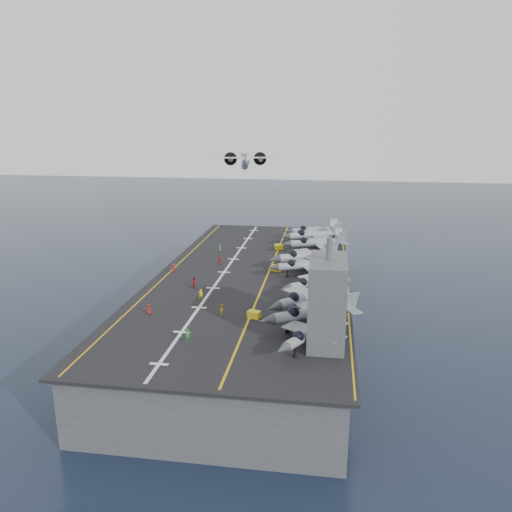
# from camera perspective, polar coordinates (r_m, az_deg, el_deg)

# --- Properties ---
(ground) EXTENTS (500.00, 500.00, 0.00)m
(ground) POSITION_cam_1_polar(r_m,az_deg,el_deg) (104.69, -0.33, -7.46)
(ground) COLOR #142135
(ground) RESTS_ON ground
(hull) EXTENTS (36.00, 90.00, 10.00)m
(hull) POSITION_cam_1_polar(r_m,az_deg,el_deg) (102.84, -0.33, -4.89)
(hull) COLOR #56595E
(hull) RESTS_ON ground
(flight_deck) EXTENTS (38.00, 92.00, 0.40)m
(flight_deck) POSITION_cam_1_polar(r_m,az_deg,el_deg) (101.16, -0.33, -2.13)
(flight_deck) COLOR black
(flight_deck) RESTS_ON hull
(foul_line) EXTENTS (0.35, 90.00, 0.02)m
(foul_line) POSITION_cam_1_polar(r_m,az_deg,el_deg) (100.70, 1.35, -2.08)
(foul_line) COLOR gold
(foul_line) RESTS_ON flight_deck
(landing_centerline) EXTENTS (0.50, 90.00, 0.02)m
(landing_centerline) POSITION_cam_1_polar(r_m,az_deg,el_deg) (102.14, -3.66, -1.85)
(landing_centerline) COLOR silver
(landing_centerline) RESTS_ON flight_deck
(deck_edge_port) EXTENTS (0.25, 90.00, 0.02)m
(deck_edge_port) POSITION_cam_1_polar(r_m,az_deg,el_deg) (104.94, -9.55, -1.57)
(deck_edge_port) COLOR gold
(deck_edge_port) RESTS_ON flight_deck
(deck_edge_stbd) EXTENTS (0.25, 90.00, 0.02)m
(deck_edge_stbd) POSITION_cam_1_polar(r_m,az_deg,el_deg) (100.07, 10.20, -2.44)
(deck_edge_stbd) COLOR gold
(deck_edge_stbd) RESTS_ON flight_deck
(island_superstructure) EXTENTS (5.00, 10.00, 15.00)m
(island_superstructure) POSITION_cam_1_polar(r_m,az_deg,el_deg) (69.17, 8.19, -3.99)
(island_superstructure) COLOR #56595E
(island_superstructure) RESTS_ON flight_deck
(fighter_jet_0) EXTENTS (14.38, 15.88, 4.59)m
(fighter_jet_0) POSITION_cam_1_polar(r_m,az_deg,el_deg) (69.00, 6.27, -8.62)
(fighter_jet_0) COLOR gray
(fighter_jet_0) RESTS_ON flight_deck
(fighter_jet_1) EXTENTS (18.70, 16.79, 5.41)m
(fighter_jet_1) POSITION_cam_1_polar(r_m,az_deg,el_deg) (74.77, 6.68, -6.35)
(fighter_jet_1) COLOR #8F989F
(fighter_jet_1) RESTS_ON flight_deck
(fighter_jet_2) EXTENTS (18.21, 18.65, 5.44)m
(fighter_jet_2) POSITION_cam_1_polar(r_m,az_deg,el_deg) (81.30, 6.07, -4.50)
(fighter_jet_2) COLOR #9FA8AE
(fighter_jet_2) RESTS_ON flight_deck
(fighter_jet_3) EXTENTS (16.46, 15.97, 4.79)m
(fighter_jet_3) POSITION_cam_1_polar(r_m,az_deg,el_deg) (89.38, 6.91, -2.89)
(fighter_jet_3) COLOR gray
(fighter_jet_3) RESTS_ON flight_deck
(fighter_jet_4) EXTENTS (16.39, 13.87, 4.83)m
(fighter_jet_4) POSITION_cam_1_polar(r_m,az_deg,el_deg) (99.31, 5.74, -0.96)
(fighter_jet_4) COLOR #989FA8
(fighter_jet_4) RESTS_ON flight_deck
(fighter_jet_5) EXTENTS (19.19, 17.64, 5.54)m
(fighter_jet_5) POSITION_cam_1_polar(r_m,az_deg,el_deg) (105.26, 5.90, 0.18)
(fighter_jet_5) COLOR #9199A2
(fighter_jet_5) RESTS_ON flight_deck
(fighter_jet_6) EXTENTS (17.99, 14.76, 5.38)m
(fighter_jet_6) POSITION_cam_1_polar(r_m,az_deg,el_deg) (116.54, 7.05, 1.60)
(fighter_jet_6) COLOR gray
(fighter_jet_6) RESTS_ON flight_deck
(fighter_jet_7) EXTENTS (18.79, 16.17, 5.50)m
(fighter_jet_7) POSITION_cam_1_polar(r_m,az_deg,el_deg) (124.30, 6.69, 2.51)
(fighter_jet_7) COLOR #9EA8AF
(fighter_jet_7) RESTS_ON flight_deck
(fighter_jet_8) EXTENTS (16.57, 13.17, 5.05)m
(fighter_jet_8) POSITION_cam_1_polar(r_m,az_deg,el_deg) (130.01, 6.79, 2.98)
(fighter_jet_8) COLOR #9BA2AB
(fighter_jet_8) RESTS_ON flight_deck
(tow_cart_a) EXTENTS (2.21, 1.77, 1.15)m
(tow_cart_a) POSITION_cam_1_polar(r_m,az_deg,el_deg) (78.93, -0.22, -6.70)
(tow_cart_a) COLOR yellow
(tow_cart_a) RESTS_ON flight_deck
(tow_cart_b) EXTENTS (2.17, 1.57, 1.21)m
(tow_cart_b) POSITION_cam_1_polar(r_m,az_deg,el_deg) (102.77, 2.37, -1.38)
(tow_cart_b) COLOR #DAB80B
(tow_cart_b) RESTS_ON flight_deck
(tow_cart_c) EXTENTS (2.27, 1.76, 1.21)m
(tow_cart_c) POSITION_cam_1_polar(r_m,az_deg,el_deg) (119.89, 2.64, 1.07)
(tow_cart_c) COLOR gold
(tow_cart_c) RESTS_ON flight_deck
(crew_0) EXTENTS (1.01, 0.68, 1.66)m
(crew_0) POSITION_cam_1_polar(r_m,az_deg,el_deg) (82.19, -12.14, -5.95)
(crew_0) COLOR #B21919
(crew_0) RESTS_ON flight_deck
(crew_1) EXTENTS (1.34, 1.14, 1.90)m
(crew_1) POSITION_cam_1_polar(r_m,az_deg,el_deg) (87.10, -6.32, -4.37)
(crew_1) COLOR #FAE308
(crew_1) RESTS_ON flight_deck
(crew_2) EXTENTS (0.97, 1.30, 1.99)m
(crew_2) POSITION_cam_1_polar(r_m,az_deg,el_deg) (93.52, -7.04, -2.96)
(crew_2) COLOR #B21919
(crew_2) RESTS_ON flight_deck
(crew_3) EXTENTS (1.25, 1.24, 1.76)m
(crew_3) POSITION_cam_1_polar(r_m,az_deg,el_deg) (103.20, -9.40, -1.35)
(crew_3) COLOR #B21919
(crew_3) RESTS_ON flight_deck
(crew_4) EXTENTS (1.23, 0.95, 1.85)m
(crew_4) POSITION_cam_1_polar(r_m,az_deg,el_deg) (107.51, -4.18, -0.48)
(crew_4) COLOR red
(crew_4) RESTS_ON flight_deck
(crew_5) EXTENTS (0.99, 1.15, 1.62)m
(crew_5) POSITION_cam_1_polar(r_m,az_deg,el_deg) (118.07, -4.11, 0.92)
(crew_5) COLOR #268C33
(crew_5) RESTS_ON flight_deck
(crew_6) EXTENTS (1.44, 1.44, 2.03)m
(crew_6) POSITION_cam_1_polar(r_m,az_deg,el_deg) (71.19, -7.80, -9.02)
(crew_6) COLOR #268C33
(crew_6) RESTS_ON flight_deck
(crew_7) EXTENTS (1.02, 1.27, 1.84)m
(crew_7) POSITION_cam_1_polar(r_m,az_deg,el_deg) (80.08, -3.89, -6.14)
(crew_7) COLOR yellow
(crew_7) RESTS_ON flight_deck
(transport_plane) EXTENTS (25.72, 20.14, 5.42)m
(transport_plane) POSITION_cam_1_polar(r_m,az_deg,el_deg) (159.15, -1.19, 10.69)
(transport_plane) COLOR #BBBDBF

